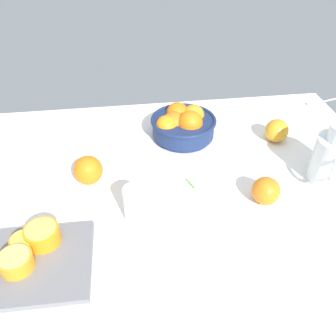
% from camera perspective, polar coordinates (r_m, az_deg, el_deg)
% --- Properties ---
extents(ground_plane, '(1.39, 1.01, 0.03)m').
position_cam_1_polar(ground_plane, '(1.06, 0.75, -3.36)').
color(ground_plane, white).
extents(fruit_bowl, '(0.23, 0.23, 0.11)m').
position_cam_1_polar(fruit_bowl, '(1.23, 2.36, 7.06)').
color(fruit_bowl, navy).
rests_on(fruit_bowl, ground_plane).
extents(juice_pitcher, '(0.13, 0.16, 0.20)m').
position_cam_1_polar(juice_pitcher, '(1.13, 25.36, 1.19)').
color(juice_pitcher, white).
rests_on(juice_pitcher, ground_plane).
extents(juice_glass, '(0.07, 0.07, 0.10)m').
position_cam_1_polar(juice_glass, '(0.93, -4.98, -6.09)').
color(juice_glass, white).
rests_on(juice_glass, ground_plane).
extents(cutting_board, '(0.30, 0.23, 0.02)m').
position_cam_1_polar(cutting_board, '(0.91, -21.81, -14.30)').
color(cutting_board, slate).
rests_on(cutting_board, ground_plane).
extents(orange_half_0, '(0.08, 0.08, 0.04)m').
position_cam_1_polar(orange_half_0, '(0.89, -23.35, -13.69)').
color(orange_half_0, orange).
rests_on(orange_half_0, cutting_board).
extents(orange_half_1, '(0.06, 0.06, 0.03)m').
position_cam_1_polar(orange_half_1, '(0.92, -22.21, -11.15)').
color(orange_half_1, orange).
rests_on(orange_half_1, cutting_board).
extents(orange_half_2, '(0.08, 0.08, 0.05)m').
position_cam_1_polar(orange_half_2, '(0.92, -19.64, -10.12)').
color(orange_half_2, orange).
rests_on(orange_half_2, cutting_board).
extents(loose_orange_0, '(0.09, 0.09, 0.09)m').
position_cam_1_polar(loose_orange_0, '(1.06, -12.78, -0.32)').
color(loose_orange_0, orange).
rests_on(loose_orange_0, ground_plane).
extents(loose_orange_2, '(0.08, 0.08, 0.08)m').
position_cam_1_polar(loose_orange_2, '(1.01, 15.51, -3.56)').
color(loose_orange_2, orange).
rests_on(loose_orange_2, ground_plane).
extents(loose_orange_4, '(0.08, 0.08, 0.08)m').
position_cam_1_polar(loose_orange_4, '(1.27, 17.13, 5.77)').
color(loose_orange_4, orange).
rests_on(loose_orange_4, ground_plane).
extents(spoon, '(0.15, 0.05, 0.01)m').
position_cam_1_polar(spoon, '(1.59, 22.88, 9.77)').
color(spoon, silver).
rests_on(spoon, ground_plane).
extents(herb_sprig_0, '(0.02, 0.05, 0.01)m').
position_cam_1_polar(herb_sprig_0, '(1.05, 3.64, -2.51)').
color(herb_sprig_0, '#458832').
rests_on(herb_sprig_0, ground_plane).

